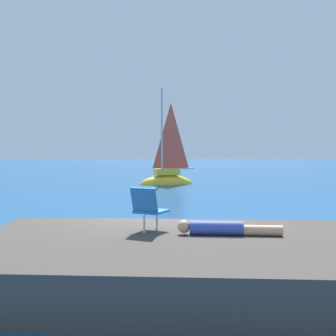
# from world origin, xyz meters

# --- Properties ---
(ground_plane) EXTENTS (160.00, 160.00, 0.00)m
(ground_plane) POSITION_xyz_m (0.00, 0.00, 0.00)
(ground_plane) COLOR navy
(shore_ledge) EXTENTS (7.47, 4.61, 0.70)m
(shore_ledge) POSITION_xyz_m (0.48, -2.57, 0.35)
(shore_ledge) COLOR #423D38
(shore_ledge) RESTS_ON ground
(boulder_seaward) EXTENTS (1.49, 1.55, 0.74)m
(boulder_seaward) POSITION_xyz_m (3.43, -0.50, 0.00)
(boulder_seaward) COLOR #463634
(boulder_seaward) RESTS_ON ground
(boulder_inland) EXTENTS (1.49, 1.28, 0.94)m
(boulder_inland) POSITION_xyz_m (-1.82, -0.47, 0.00)
(boulder_inland) COLOR #3D3B39
(boulder_inland) RESTS_ON ground
(sailboat_near) EXTENTS (3.51, 2.24, 6.32)m
(sailboat_near) POSITION_xyz_m (0.06, 16.95, 0.34)
(sailboat_near) COLOR yellow
(sailboat_near) RESTS_ON ground
(person_sunbather) EXTENTS (1.76, 0.34, 0.25)m
(person_sunbather) POSITION_xyz_m (1.07, -2.21, 0.82)
(person_sunbather) COLOR #334CB2
(person_sunbather) RESTS_ON shore_ledge
(beach_chair) EXTENTS (0.70, 0.75, 0.80)m
(beach_chair) POSITION_xyz_m (-0.23, -1.92, 1.14)
(beach_chair) COLOR blue
(beach_chair) RESTS_ON shore_ledge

